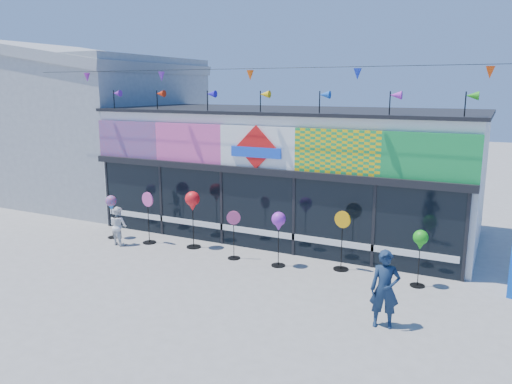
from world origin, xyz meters
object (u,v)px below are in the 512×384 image
Objects in this scene: spinner_0 at (111,204)px; spinner_6 at (420,242)px; spinner_2 at (193,203)px; child at (118,226)px; spinner_1 at (148,216)px; spinner_5 at (342,239)px; spinner_4 at (279,223)px; spinner_3 at (234,234)px; adult_man at (385,289)px.

spinner_6 is at bearing 1.28° from spinner_0.
child is at bearing -160.70° from spinner_2.
spinner_5 is (6.09, 0.41, -0.01)m from spinner_1.
spinner_2 is 3.00m from spinner_4.
spinner_6 reaches higher than child.
spinner_4 is at bearing -163.27° from spinner_5.
spinner_4 is 3.66m from spinner_6.
spinner_5 is 2.06m from spinner_6.
spinner_5 reaches higher than spinner_0.
spinner_4 is at bearing -164.40° from child.
spinner_3 reaches higher than child.
spinner_2 is 1.22× the size of spinner_6.
spinner_2 is at bearing 179.07° from spinner_6.
spinner_0 is 0.98× the size of spinner_6.
spinner_4 is at bearing -0.10° from spinner_0.
spinner_2 is 1.08× the size of adult_man.
spinner_6 reaches higher than spinner_0.
spinner_1 is 4.48m from spinner_4.
spinner_1 is 3.10m from spinner_3.
adult_man is (4.73, -2.26, 0.07)m from spinner_3.
spinner_2 reaches higher than spinner_1.
child is at bearing -175.03° from spinner_4.
spinner_6 is 8.91m from child.
spinner_4 is 1.06× the size of spinner_6.
child is (-0.75, -0.54, -0.26)m from spinner_1.
child is (-3.84, -0.44, -0.14)m from spinner_3.
adult_man is (3.36, -2.28, -0.41)m from spinner_4.
adult_man is at bearing -22.39° from spinner_2.
spinner_4 reaches higher than spinner_3.
spinner_2 is (1.49, 0.25, 0.53)m from spinner_1.
child is (-8.87, -0.68, -0.54)m from spinner_6.
spinner_2 is at bearing 173.67° from spinner_4.
spinner_6 reaches higher than spinner_3.
spinner_3 is 0.87× the size of adult_man.
adult_man is (9.24, -2.29, -0.32)m from spinner_0.
spinner_4 is at bearing -1.06° from spinner_1.
spinner_0 is 0.87× the size of adult_man.
spinner_2 is 6.63m from spinner_6.
spinner_1 is 8.17m from adult_man.
spinner_5 is at bearing 1.96° from spinner_2.
spinner_0 is 1.44m from spinner_1.
spinner_2 is 2.50m from child.
spinner_5 reaches higher than spinner_6.
spinner_2 reaches higher than adult_man.
spinner_4 is (5.88, -0.01, 0.09)m from spinner_0.
adult_man reaches higher than spinner_3.
spinner_6 is 2.54m from adult_man.
spinner_2 is at bearing 9.43° from spinner_1.
spinner_5 is (1.62, 0.49, -0.36)m from spinner_4.
spinner_2 is 1.45× the size of child.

